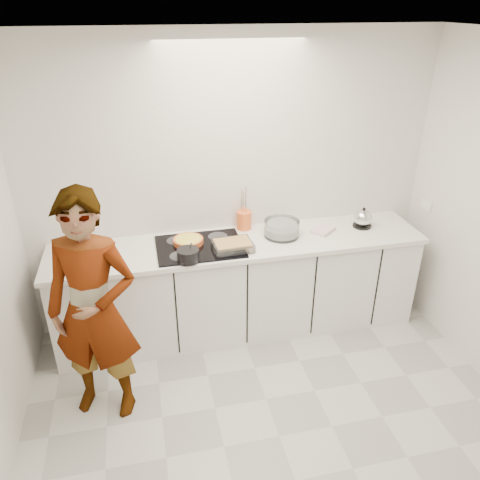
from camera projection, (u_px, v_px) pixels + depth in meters
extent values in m
cube|color=beige|center=(279.00, 436.00, 3.32)|extent=(3.60, 3.20, 0.00)
cube|color=white|center=(301.00, 40.00, 2.13)|extent=(3.60, 3.20, 0.00)
cube|color=silver|center=(232.00, 186.00, 4.12)|extent=(3.60, 0.00, 2.60)
cube|color=white|center=(426.00, 205.00, 4.34)|extent=(0.02, 0.15, 0.09)
cube|color=white|center=(240.00, 288.00, 4.23)|extent=(3.20, 0.58, 0.87)
cube|color=white|center=(240.00, 244.00, 4.03)|extent=(3.24, 0.64, 0.04)
cube|color=black|center=(200.00, 246.00, 3.93)|extent=(0.72, 0.54, 0.01)
cylinder|color=#C15427|center=(188.00, 241.00, 3.96)|extent=(0.34, 0.34, 0.04)
cylinder|color=yellow|center=(188.00, 239.00, 3.95)|extent=(0.29, 0.29, 0.01)
cylinder|color=black|center=(188.00, 255.00, 3.68)|extent=(0.19, 0.19, 0.10)
cylinder|color=silver|center=(190.00, 249.00, 3.68)|extent=(0.04, 0.07, 0.15)
cube|color=silver|center=(233.00, 246.00, 3.86)|extent=(0.34, 0.25, 0.06)
cube|color=tan|center=(233.00, 243.00, 3.85)|extent=(0.30, 0.22, 0.02)
cylinder|color=silver|center=(282.00, 228.00, 4.09)|extent=(0.36, 0.36, 0.14)
cylinder|color=white|center=(282.00, 231.00, 4.10)|extent=(0.31, 0.31, 0.07)
cube|color=white|center=(323.00, 230.00, 4.19)|extent=(0.25, 0.24, 0.03)
cylinder|color=black|center=(362.00, 226.00, 4.28)|extent=(0.19, 0.19, 0.02)
sphere|color=silver|center=(363.00, 218.00, 4.25)|extent=(0.18, 0.18, 0.16)
sphere|color=black|center=(364.00, 209.00, 4.21)|extent=(0.03, 0.03, 0.03)
cylinder|color=orange|center=(244.00, 220.00, 4.22)|extent=(0.14, 0.14, 0.17)
imported|color=white|center=(94.00, 310.00, 3.19)|extent=(0.74, 0.59, 1.75)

